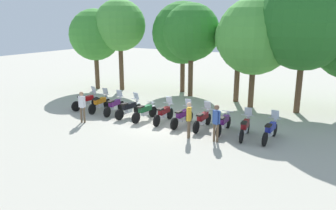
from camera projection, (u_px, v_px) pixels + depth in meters
The scene contains 22 objects.
ground_plane at pixel (163, 123), 18.41m from camera, with size 80.00×80.00×0.00m, color #ADA899.
motorcycle_0 at pixel (86, 101), 21.17m from camera, with size 0.68×2.18×1.37m.
motorcycle_1 at pixel (100, 103), 20.60m from camera, with size 0.62×2.19×1.37m.
motorcycle_2 at pixel (114, 105), 20.02m from camera, with size 0.62×2.19×1.37m.
motorcycle_3 at pixel (129, 108), 19.38m from camera, with size 0.65×2.19×1.37m.
motorcycle_4 at pixel (145, 111), 18.76m from camera, with size 0.62×2.19×0.99m.
motorcycle_5 at pixel (164, 113), 18.33m from camera, with size 0.62×2.19×1.37m.
motorcycle_6 at pixel (182, 116), 17.76m from camera, with size 0.62×2.19×1.37m.
motorcycle_7 at pixel (203, 119), 17.25m from camera, with size 0.62×2.19×1.37m.
motorcycle_8 at pixel (224, 123), 16.70m from camera, with size 0.62×2.19×0.99m.
motorcycle_9 at pixel (245, 127), 15.97m from camera, with size 0.62×2.19×1.37m.
motorcycle_10 at pixel (270, 130), 15.54m from camera, with size 0.62×2.19×1.37m.
person_0 at pixel (82, 104), 18.16m from camera, with size 0.39×0.32×1.76m.
person_1 at pixel (216, 120), 15.27m from camera, with size 0.41×0.26×1.79m.
person_2 at pixel (189, 117), 15.79m from camera, with size 0.28×0.41×1.77m.
tree_0 at pixel (95, 35), 26.48m from camera, with size 4.09×4.09×6.43m.
tree_1 at pixel (120, 26), 25.82m from camera, with size 4.01×4.01×7.14m.
tree_2 at pixel (183, 33), 25.22m from camera, with size 4.72×4.72×6.94m.
tree_3 at pixel (191, 32), 23.70m from camera, with size 4.12×4.12×6.76m.
tree_4 at pixel (239, 38), 22.08m from camera, with size 3.29×3.29×6.07m.
tree_5 at pixel (255, 36), 20.55m from camera, with size 4.80×4.80×6.95m.
tree_6 at pixel (305, 23), 19.05m from camera, with size 5.51×5.51×8.14m.
Camera 1 is at (9.12, -15.03, 5.56)m, focal length 35.36 mm.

